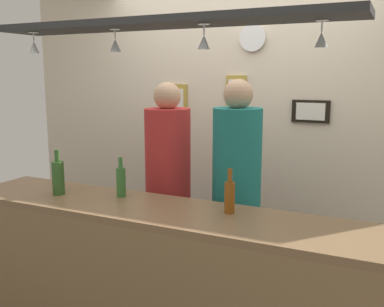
{
  "coord_description": "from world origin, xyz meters",
  "views": [
    {
      "loc": [
        1.25,
        -2.53,
        1.76
      ],
      "look_at": [
        0.0,
        0.1,
        1.23
      ],
      "focal_mm": 41.18,
      "sensor_mm": 36.0,
      "label": 1
    }
  ],
  "objects_px": {
    "person_left_red_shirt": "(168,173)",
    "picture_frame_lower_pair": "(311,111)",
    "picture_frame_crest": "(236,91)",
    "wall_clock": "(253,38)",
    "person_right_teal_shirt": "(237,178)",
    "bottle_beer_amber_tall": "(230,196)",
    "bottle_beer_green_import": "(121,181)",
    "bottle_champagne_green": "(58,177)",
    "picture_frame_caricature": "(174,103)"
  },
  "relations": [
    {
      "from": "picture_frame_caricature",
      "to": "picture_frame_crest",
      "type": "bearing_deg",
      "value": 0.0
    },
    {
      "from": "picture_frame_lower_pair",
      "to": "bottle_beer_green_import",
      "type": "bearing_deg",
      "value": -126.26
    },
    {
      "from": "picture_frame_crest",
      "to": "wall_clock",
      "type": "xyz_separation_m",
      "value": [
        0.14,
        -0.01,
        0.43
      ]
    },
    {
      "from": "bottle_beer_green_import",
      "to": "picture_frame_crest",
      "type": "bearing_deg",
      "value": 76.37
    },
    {
      "from": "bottle_champagne_green",
      "to": "wall_clock",
      "type": "bearing_deg",
      "value": 58.98
    },
    {
      "from": "picture_frame_crest",
      "to": "wall_clock",
      "type": "relative_size",
      "value": 1.18
    },
    {
      "from": "picture_frame_lower_pair",
      "to": "picture_frame_crest",
      "type": "bearing_deg",
      "value": 180.0
    },
    {
      "from": "person_right_teal_shirt",
      "to": "bottle_beer_amber_tall",
      "type": "bearing_deg",
      "value": -74.22
    },
    {
      "from": "picture_frame_lower_pair",
      "to": "person_left_red_shirt",
      "type": "bearing_deg",
      "value": -139.67
    },
    {
      "from": "wall_clock",
      "to": "picture_frame_lower_pair",
      "type": "bearing_deg",
      "value": 0.72
    },
    {
      "from": "bottle_beer_green_import",
      "to": "bottle_champagne_green",
      "type": "height_order",
      "value": "bottle_champagne_green"
    },
    {
      "from": "picture_frame_crest",
      "to": "bottle_beer_green_import",
      "type": "bearing_deg",
      "value": -103.63
    },
    {
      "from": "bottle_beer_amber_tall",
      "to": "picture_frame_crest",
      "type": "xyz_separation_m",
      "value": [
        -0.44,
        1.31,
        0.54
      ]
    },
    {
      "from": "picture_frame_caricature",
      "to": "person_left_red_shirt",
      "type": "bearing_deg",
      "value": -65.68
    },
    {
      "from": "bottle_beer_amber_tall",
      "to": "picture_frame_crest",
      "type": "distance_m",
      "value": 1.49
    },
    {
      "from": "bottle_beer_amber_tall",
      "to": "picture_frame_lower_pair",
      "type": "distance_m",
      "value": 1.38
    },
    {
      "from": "bottle_beer_green_import",
      "to": "picture_frame_caricature",
      "type": "bearing_deg",
      "value": 102.56
    },
    {
      "from": "wall_clock",
      "to": "person_right_teal_shirt",
      "type": "bearing_deg",
      "value": -78.67
    },
    {
      "from": "person_right_teal_shirt",
      "to": "picture_frame_caricature",
      "type": "distance_m",
      "value": 1.25
    },
    {
      "from": "person_right_teal_shirt",
      "to": "bottle_champagne_green",
      "type": "relative_size",
      "value": 5.75
    },
    {
      "from": "wall_clock",
      "to": "bottle_champagne_green",
      "type": "bearing_deg",
      "value": -121.02
    },
    {
      "from": "picture_frame_caricature",
      "to": "picture_frame_lower_pair",
      "type": "bearing_deg",
      "value": 0.0
    },
    {
      "from": "bottle_beer_amber_tall",
      "to": "wall_clock",
      "type": "height_order",
      "value": "wall_clock"
    },
    {
      "from": "bottle_beer_amber_tall",
      "to": "wall_clock",
      "type": "bearing_deg",
      "value": 103.24
    },
    {
      "from": "picture_frame_crest",
      "to": "wall_clock",
      "type": "bearing_deg",
      "value": -2.61
    },
    {
      "from": "bottle_beer_amber_tall",
      "to": "picture_frame_caricature",
      "type": "relative_size",
      "value": 0.76
    },
    {
      "from": "bottle_beer_amber_tall",
      "to": "wall_clock",
      "type": "relative_size",
      "value": 1.18
    },
    {
      "from": "bottle_beer_amber_tall",
      "to": "bottle_beer_green_import",
      "type": "bearing_deg",
      "value": 178.3
    },
    {
      "from": "picture_frame_crest",
      "to": "picture_frame_caricature",
      "type": "relative_size",
      "value": 0.76
    },
    {
      "from": "person_right_teal_shirt",
      "to": "picture_frame_caricature",
      "type": "height_order",
      "value": "person_right_teal_shirt"
    },
    {
      "from": "person_left_red_shirt",
      "to": "person_right_teal_shirt",
      "type": "distance_m",
      "value": 0.55
    },
    {
      "from": "person_right_teal_shirt",
      "to": "picture_frame_caricature",
      "type": "bearing_deg",
      "value": 139.53
    },
    {
      "from": "person_left_red_shirt",
      "to": "bottle_champagne_green",
      "type": "xyz_separation_m",
      "value": [
        -0.46,
        -0.67,
        0.07
      ]
    },
    {
      "from": "person_left_red_shirt",
      "to": "picture_frame_lower_pair",
      "type": "bearing_deg",
      "value": 40.33
    },
    {
      "from": "picture_frame_lower_pair",
      "to": "bottle_champagne_green",
      "type": "bearing_deg",
      "value": -133.46
    },
    {
      "from": "person_right_teal_shirt",
      "to": "bottle_beer_green_import",
      "type": "distance_m",
      "value": 0.8
    },
    {
      "from": "person_right_teal_shirt",
      "to": "picture_frame_crest",
      "type": "height_order",
      "value": "picture_frame_crest"
    },
    {
      "from": "picture_frame_lower_pair",
      "to": "picture_frame_crest",
      "type": "height_order",
      "value": "picture_frame_crest"
    },
    {
      "from": "person_left_red_shirt",
      "to": "picture_frame_lower_pair",
      "type": "relative_size",
      "value": 5.67
    },
    {
      "from": "bottle_beer_green_import",
      "to": "bottle_beer_amber_tall",
      "type": "height_order",
      "value": "same"
    },
    {
      "from": "person_left_red_shirt",
      "to": "bottle_beer_amber_tall",
      "type": "height_order",
      "value": "person_left_red_shirt"
    },
    {
      "from": "bottle_beer_green_import",
      "to": "picture_frame_lower_pair",
      "type": "distance_m",
      "value": 1.65
    },
    {
      "from": "person_right_teal_shirt",
      "to": "bottle_champagne_green",
      "type": "distance_m",
      "value": 1.2
    },
    {
      "from": "person_right_teal_shirt",
      "to": "bottle_beer_green_import",
      "type": "relative_size",
      "value": 6.64
    },
    {
      "from": "picture_frame_crest",
      "to": "picture_frame_caricature",
      "type": "distance_m",
      "value": 0.61
    },
    {
      "from": "bottle_beer_amber_tall",
      "to": "wall_clock",
      "type": "distance_m",
      "value": 1.66
    },
    {
      "from": "bottle_beer_amber_tall",
      "to": "picture_frame_crest",
      "type": "height_order",
      "value": "picture_frame_crest"
    },
    {
      "from": "wall_clock",
      "to": "person_left_red_shirt",
      "type": "bearing_deg",
      "value": -117.74
    },
    {
      "from": "bottle_champagne_green",
      "to": "picture_frame_crest",
      "type": "height_order",
      "value": "picture_frame_crest"
    },
    {
      "from": "picture_frame_lower_pair",
      "to": "picture_frame_crest",
      "type": "relative_size",
      "value": 1.15
    }
  ]
}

